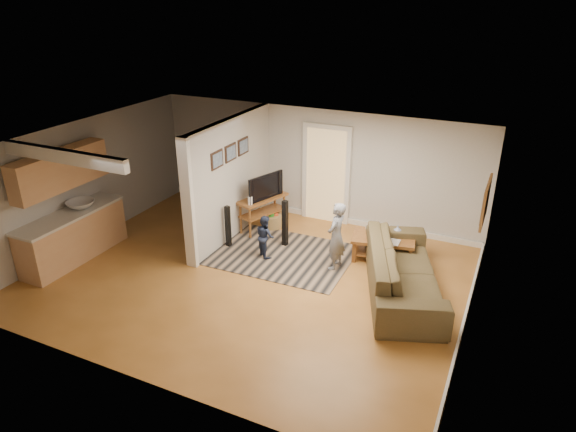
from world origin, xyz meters
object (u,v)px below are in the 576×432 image
(coffee_table, at_px, (384,241))
(tv_console, at_px, (263,201))
(toy_basket, at_px, (272,220))
(speaker_left, at_px, (228,226))
(child, at_px, (335,267))
(speaker_right, at_px, (285,223))
(toddler, at_px, (265,255))
(sofa, at_px, (401,291))

(coffee_table, xyz_separation_m, tv_console, (-2.73, 0.19, 0.31))
(toy_basket, bearing_deg, speaker_left, -108.51)
(speaker_left, xyz_separation_m, child, (2.27, 0.09, -0.44))
(speaker_right, xyz_separation_m, child, (1.24, -0.43, -0.49))
(speaker_right, bearing_deg, speaker_left, -143.55)
(speaker_left, height_order, toy_basket, speaker_left)
(speaker_left, height_order, speaker_right, speaker_right)
(speaker_right, distance_m, child, 1.40)
(tv_console, relative_size, toddler, 1.47)
(coffee_table, bearing_deg, speaker_left, -164.53)
(speaker_right, xyz_separation_m, toy_basket, (-0.63, 0.68, -0.33))
(coffee_table, height_order, child, coffee_table)
(sofa, bearing_deg, speaker_right, 54.33)
(tv_console, height_order, speaker_left, tv_console)
(speaker_right, height_order, child, speaker_right)
(tv_console, relative_size, toy_basket, 2.85)
(child, bearing_deg, tv_console, -108.69)
(speaker_left, relative_size, toy_basket, 2.02)
(sofa, xyz_separation_m, toddler, (-2.74, 0.16, 0.00))
(speaker_left, bearing_deg, coffee_table, 26.19)
(toy_basket, xyz_separation_m, toddler, (0.47, -1.24, -0.16))
(coffee_table, relative_size, toddler, 1.53)
(speaker_left, relative_size, child, 0.67)
(sofa, xyz_separation_m, speaker_left, (-3.60, 0.21, 0.44))
(speaker_left, xyz_separation_m, toy_basket, (0.40, 1.19, -0.28))
(tv_console, height_order, speaker_right, tv_console)
(sofa, height_order, child, child)
(speaker_left, bearing_deg, toddler, 7.57)
(toy_basket, relative_size, toddler, 0.52)
(child, xyz_separation_m, toddler, (-1.41, -0.13, 0.00))
(sofa, height_order, tv_console, tv_console)
(sofa, bearing_deg, tv_console, 49.80)
(toy_basket, bearing_deg, coffee_table, -8.04)
(speaker_right, bearing_deg, toy_basket, 142.59)
(tv_console, height_order, toddler, tv_console)
(tv_console, distance_m, speaker_right, 0.94)
(child, bearing_deg, coffee_table, 142.08)
(sofa, distance_m, toy_basket, 3.50)
(tv_console, distance_m, speaker_left, 1.08)
(toy_basket, bearing_deg, sofa, -23.63)
(child, bearing_deg, toddler, -78.30)
(toy_basket, bearing_deg, tv_console, -129.10)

